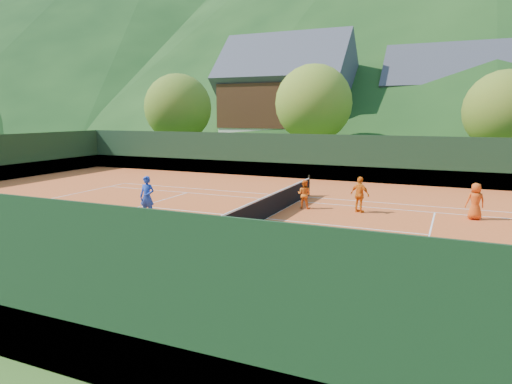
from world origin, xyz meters
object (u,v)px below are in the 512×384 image
at_px(student_a, 304,194).
at_px(tennis_net, 266,207).
at_px(ball_hopper, 56,211).
at_px(student_c, 475,201).
at_px(chalet_mid, 448,107).
at_px(chalet_left, 287,101).
at_px(coach, 147,197).
at_px(student_b, 360,195).

xyz_separation_m(student_a, tennis_net, (-0.80, -2.67, -0.16)).
bearing_deg(student_a, ball_hopper, 47.67).
bearing_deg(tennis_net, ball_hopper, -142.95).
height_order(student_c, chalet_mid, chalet_mid).
height_order(student_a, student_c, student_c).
xyz_separation_m(student_a, chalet_left, (-10.80, 27.33, 4.96)).
relative_size(student_c, chalet_left, 0.11).
relative_size(coach, chalet_mid, 0.14).
xyz_separation_m(student_b, student_c, (4.62, 0.56, -0.04)).
height_order(student_c, chalet_left, chalet_left).
height_order(student_b, student_c, student_b).
bearing_deg(ball_hopper, student_b, 38.12).
relative_size(student_a, tennis_net, 0.11).
relative_size(coach, chalet_left, 0.13).
height_order(coach, chalet_left, chalet_left).
bearing_deg(ball_hopper, student_c, 29.78).
height_order(tennis_net, chalet_mid, chalet_mid).
relative_size(coach, student_b, 1.10).
bearing_deg(coach, ball_hopper, -127.94).
distance_m(ball_hopper, chalet_mid, 41.05).
height_order(student_a, tennis_net, student_a).
xyz_separation_m(tennis_net, chalet_mid, (6.00, 34.00, 4.47)).
distance_m(coach, student_c, 13.61).
relative_size(coach, student_c, 1.15).
bearing_deg(chalet_left, student_c, -56.04).
distance_m(student_a, ball_hopper, 10.48).
xyz_separation_m(tennis_net, ball_hopper, (-6.47, -4.89, 0.25)).
xyz_separation_m(tennis_net, chalet_left, (-10.00, 30.00, 5.13)).
height_order(coach, student_c, coach).
bearing_deg(tennis_net, student_b, 40.12).
bearing_deg(student_c, chalet_mid, -104.51).
bearing_deg(coach, chalet_left, 91.67).
height_order(coach, chalet_mid, chalet_mid).
relative_size(tennis_net, chalet_left, 0.87).
distance_m(coach, student_b, 9.20).
distance_m(student_b, student_c, 4.66).
bearing_deg(student_b, student_a, 26.89).
distance_m(student_b, tennis_net, 4.35).
bearing_deg(coach, student_c, 14.29).
bearing_deg(chalet_mid, student_b, -94.91).
bearing_deg(ball_hopper, student_a, 46.09).
relative_size(tennis_net, chalet_mid, 0.95).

